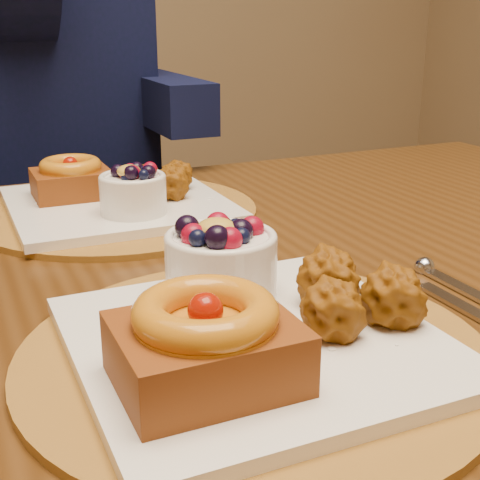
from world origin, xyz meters
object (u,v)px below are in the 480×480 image
(dining_table, at_px, (171,331))
(place_setting_near, at_px, (248,322))
(place_setting_far, at_px, (116,199))
(diner, at_px, (14,22))
(chair_far, at_px, (82,258))

(dining_table, distance_m, place_setting_near, 0.24)
(place_setting_far, distance_m, diner, 0.52)
(place_setting_far, relative_size, chair_far, 0.43)
(place_setting_near, distance_m, place_setting_far, 0.43)
(place_setting_far, bearing_deg, chair_far, 85.26)
(dining_table, bearing_deg, place_setting_far, 90.61)
(dining_table, bearing_deg, diner, 95.05)
(place_setting_near, height_order, chair_far, chair_far)
(dining_table, distance_m, diner, 0.75)
(place_setting_far, relative_size, diner, 0.41)
(place_setting_near, distance_m, diner, 0.92)
(chair_far, bearing_deg, diner, -146.57)
(place_setting_near, xyz_separation_m, place_setting_far, (0.00, 0.43, -0.01))
(dining_table, xyz_separation_m, place_setting_near, (-0.00, -0.21, 0.11))
(dining_table, relative_size, place_setting_far, 4.21)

